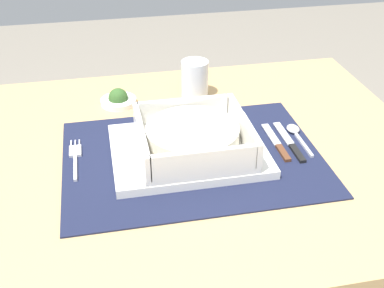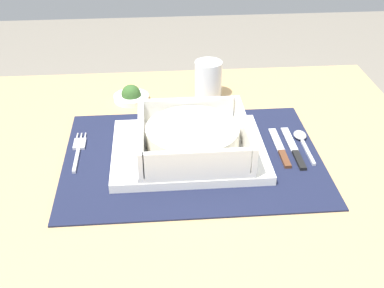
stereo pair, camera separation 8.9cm
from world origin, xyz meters
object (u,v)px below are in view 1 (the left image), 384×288
(fork, at_px, (75,156))
(bread_knife, at_px, (277,144))
(drinking_glass, at_px, (195,81))
(spoon, at_px, (295,132))
(porridge_bowl, at_px, (193,138))
(dining_table, at_px, (189,193))
(butter_knife, at_px, (291,144))
(condiment_saucer, at_px, (118,100))

(fork, distance_m, bread_knife, 0.38)
(bread_knife, height_order, drinking_glass, drinking_glass)
(spoon, height_order, bread_knife, spoon)
(fork, bearing_deg, porridge_bowl, -7.50)
(dining_table, xyz_separation_m, spoon, (0.21, 0.01, 0.11))
(drinking_glass, bearing_deg, bread_knife, -65.80)
(butter_knife, bearing_deg, drinking_glass, 122.29)
(drinking_glass, bearing_deg, condiment_saucer, -177.53)
(dining_table, bearing_deg, spoon, 2.31)
(spoon, distance_m, bread_knife, 0.06)
(dining_table, xyz_separation_m, fork, (-0.21, 0.01, 0.11))
(dining_table, height_order, condiment_saucer, condiment_saucer)
(bread_knife, relative_size, condiment_saucer, 1.71)
(fork, bearing_deg, spoon, 3.11)
(fork, distance_m, condiment_saucer, 0.22)
(spoon, bearing_deg, porridge_bowl, -170.26)
(porridge_bowl, xyz_separation_m, bread_knife, (0.16, 0.01, -0.04))
(spoon, height_order, condiment_saucer, condiment_saucer)
(spoon, xyz_separation_m, bread_knife, (-0.05, -0.03, -0.00))
(dining_table, height_order, butter_knife, butter_knife)
(fork, height_order, spoon, spoon)
(spoon, relative_size, drinking_glass, 1.37)
(butter_knife, bearing_deg, bread_knife, 173.89)
(dining_table, height_order, spoon, spoon)
(dining_table, height_order, porridge_bowl, porridge_bowl)
(fork, xyz_separation_m, butter_knife, (0.40, -0.04, 0.00))
(porridge_bowl, height_order, drinking_glass, drinking_glass)
(fork, bearing_deg, drinking_glass, 41.53)
(spoon, xyz_separation_m, butter_knife, (-0.02, -0.04, -0.00))
(spoon, xyz_separation_m, drinking_glass, (-0.16, 0.21, 0.03))
(butter_knife, xyz_separation_m, condiment_saucer, (-0.31, 0.24, 0.00))
(porridge_bowl, height_order, condiment_saucer, porridge_bowl)
(fork, relative_size, condiment_saucer, 1.70)
(dining_table, height_order, bread_knife, bread_knife)
(drinking_glass, bearing_deg, dining_table, -104.31)
(fork, relative_size, bread_knife, 1.00)
(spoon, bearing_deg, fork, 179.12)
(drinking_glass, relative_size, condiment_saucer, 1.06)
(spoon, distance_m, drinking_glass, 0.26)
(butter_knife, bearing_deg, fork, 178.12)
(dining_table, xyz_separation_m, condiment_saucer, (-0.12, 0.21, 0.12))
(porridge_bowl, height_order, bread_knife, porridge_bowl)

